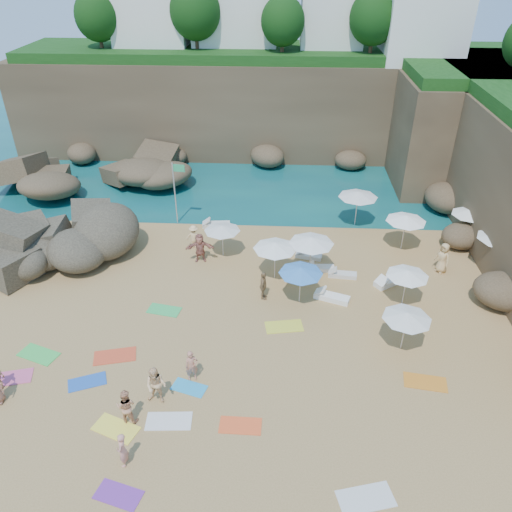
# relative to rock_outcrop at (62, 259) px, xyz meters

# --- Properties ---
(ground) EXTENTS (120.00, 120.00, 0.00)m
(ground) POSITION_rel_rock_outcrop_xyz_m (9.91, -5.23, 0.00)
(ground) COLOR tan
(ground) RESTS_ON ground
(seawater) EXTENTS (120.00, 120.00, 0.00)m
(seawater) POSITION_rel_rock_outcrop_xyz_m (9.91, 24.77, 0.00)
(seawater) COLOR #0C4751
(seawater) RESTS_ON ground
(cliff_back) EXTENTS (44.00, 8.00, 8.00)m
(cliff_back) POSITION_rel_rock_outcrop_xyz_m (11.91, 19.77, 4.00)
(cliff_back) COLOR brown
(cliff_back) RESTS_ON ground
(cliff_corner) EXTENTS (10.00, 12.00, 8.00)m
(cliff_corner) POSITION_rel_rock_outcrop_xyz_m (26.91, 14.77, 4.00)
(cliff_corner) COLOR brown
(cliff_corner) RESTS_ON ground
(rock_promontory) EXTENTS (12.00, 7.00, 2.00)m
(rock_promontory) POSITION_rel_rock_outcrop_xyz_m (-1.09, 10.77, 0.00)
(rock_promontory) COLOR brown
(rock_promontory) RESTS_ON ground
(clifftop_buildings) EXTENTS (28.48, 9.48, 7.00)m
(clifftop_buildings) POSITION_rel_rock_outcrop_xyz_m (12.88, 20.56, 11.24)
(clifftop_buildings) COLOR white
(clifftop_buildings) RESTS_ON cliff_back
(clifftop_trees) EXTENTS (35.60, 23.82, 4.40)m
(clifftop_trees) POSITION_rel_rock_outcrop_xyz_m (14.69, 14.29, 11.26)
(clifftop_trees) COLOR #11380F
(clifftop_trees) RESTS_ON ground
(marina_masts) EXTENTS (3.10, 0.10, 6.00)m
(marina_masts) POSITION_rel_rock_outcrop_xyz_m (-6.59, 24.77, 3.00)
(marina_masts) COLOR white
(marina_masts) RESTS_ON ground
(rock_outcrop) EXTENTS (8.30, 7.22, 2.79)m
(rock_outcrop) POSITION_rel_rock_outcrop_xyz_m (0.00, 0.00, 0.00)
(rock_outcrop) COLOR brown
(rock_outcrop) RESTS_ON ground
(flag_pole) EXTENTS (0.84, 0.15, 4.33)m
(flag_pole) POSITION_rel_rock_outcrop_xyz_m (6.28, 4.93, 2.76)
(flag_pole) COLOR silver
(flag_pole) RESTS_ON ground
(parasol_0) EXTENTS (2.19, 2.19, 2.07)m
(parasol_0) POSITION_rel_rock_outcrop_xyz_m (9.73, 0.92, 1.90)
(parasol_0) COLOR silver
(parasol_0) RESTS_ON ground
(parasol_1) EXTENTS (2.61, 2.61, 2.47)m
(parasol_1) POSITION_rel_rock_outcrop_xyz_m (18.23, 5.28, 2.27)
(parasol_1) COLOR silver
(parasol_1) RESTS_ON ground
(parasol_2) EXTENTS (2.45, 2.45, 2.32)m
(parasol_2) POSITION_rel_rock_outcrop_xyz_m (20.78, 2.32, 2.13)
(parasol_2) COLOR silver
(parasol_2) RESTS_ON ground
(parasol_3) EXTENTS (2.29, 2.29, 2.16)m
(parasol_3) POSITION_rel_rock_outcrop_xyz_m (25.03, 3.62, 1.99)
(parasol_3) COLOR silver
(parasol_3) RESTS_ON ground
(parasol_4) EXTENTS (2.21, 2.21, 2.09)m
(parasol_4) POSITION_rel_rock_outcrop_xyz_m (19.77, -3.31, 1.91)
(parasol_4) COLOR silver
(parasol_4) RESTS_ON ground
(parasol_5) EXTENTS (2.47, 2.47, 2.34)m
(parasol_5) POSITION_rel_rock_outcrop_xyz_m (12.93, -1.33, 2.14)
(parasol_5) COLOR silver
(parasol_5) RESTS_ON ground
(parasol_8) EXTENTS (2.54, 2.54, 2.40)m
(parasol_8) POSITION_rel_rock_outcrop_xyz_m (25.64, 0.32, 2.20)
(parasol_8) COLOR silver
(parasol_8) RESTS_ON ground
(parasol_9) EXTENTS (2.57, 2.57, 2.43)m
(parasol_9) POSITION_rel_rock_outcrop_xyz_m (14.93, -0.79, 2.23)
(parasol_9) COLOR silver
(parasol_9) RESTS_ON ground
(parasol_10) EXTENTS (2.31, 2.31, 2.19)m
(parasol_10) POSITION_rel_rock_outcrop_xyz_m (14.30, -3.49, 2.01)
(parasol_10) COLOR silver
(parasol_10) RESTS_ON ground
(parasol_11) EXTENTS (2.26, 2.26, 2.14)m
(parasol_11) POSITION_rel_rock_outcrop_xyz_m (19.04, -6.85, 1.96)
(parasol_11) COLOR silver
(parasol_11) RESTS_ON ground
(lounger_0) EXTENTS (1.89, 0.78, 0.29)m
(lounger_0) POSITION_rel_rock_outcrop_xyz_m (8.86, 4.51, 0.14)
(lounger_0) COLOR silver
(lounger_0) RESTS_ON ground
(lounger_1) EXTENTS (1.66, 0.87, 0.25)m
(lounger_1) POSITION_rel_rock_outcrop_xyz_m (14.95, 0.91, 0.12)
(lounger_1) COLOR silver
(lounger_1) RESTS_ON ground
(lounger_2) EXTENTS (1.65, 0.68, 0.25)m
(lounger_2) POSITION_rel_rock_outcrop_xyz_m (16.81, -1.01, 0.13)
(lounger_2) COLOR silver
(lounger_2) RESTS_ON ground
(lounger_3) EXTENTS (1.69, 0.64, 0.26)m
(lounger_3) POSITION_rel_rock_outcrop_xyz_m (15.56, -0.42, 0.13)
(lounger_3) COLOR silver
(lounger_3) RESTS_ON ground
(lounger_4) EXTENTS (1.98, 1.23, 0.29)m
(lounger_4) POSITION_rel_rock_outcrop_xyz_m (16.05, -3.23, 0.15)
(lounger_4) COLOR white
(lounger_4) RESTS_ON ground
(lounger_5) EXTENTS (1.98, 1.64, 0.30)m
(lounger_5) POSITION_rel_rock_outcrop_xyz_m (19.44, -1.54, 0.15)
(lounger_5) COLOR white
(lounger_5) RESTS_ON ground
(towel_0) EXTENTS (1.79, 1.35, 0.03)m
(towel_0) POSITION_rel_rock_outcrop_xyz_m (4.93, -9.78, 0.01)
(towel_0) COLOR #2155B4
(towel_0) RESTS_ON ground
(towel_1) EXTENTS (1.98, 1.34, 0.03)m
(towel_1) POSITION_rel_rock_outcrop_xyz_m (1.48, -9.74, 0.02)
(towel_1) COLOR #D55281
(towel_1) RESTS_ON ground
(towel_2) EXTENTS (1.69, 0.87, 0.03)m
(towel_2) POSITION_rel_rock_outcrop_xyz_m (11.81, -11.73, 0.01)
(towel_2) COLOR #FD5927
(towel_2) RESTS_ON ground
(towel_3) EXTENTS (2.07, 1.50, 0.03)m
(towel_3) POSITION_rel_rock_outcrop_xyz_m (2.08, -8.22, 0.02)
(towel_3) COLOR green
(towel_3) RESTS_ON ground
(towel_4) EXTENTS (2.02, 1.50, 0.03)m
(towel_4) POSITION_rel_rock_outcrop_xyz_m (6.90, -12.14, 0.02)
(towel_4) COLOR #FFE743
(towel_4) RESTS_ON ground
(towel_5) EXTENTS (1.89, 1.04, 0.03)m
(towel_5) POSITION_rel_rock_outcrop_xyz_m (8.92, -11.67, 0.02)
(towel_5) COLOR silver
(towel_5) RESTS_ON ground
(towel_6) EXTENTS (1.80, 1.22, 0.03)m
(towel_6) POSITION_rel_rock_outcrop_xyz_m (7.81, -14.89, 0.01)
(towel_6) COLOR #762E98
(towel_6) RESTS_ON ground
(towel_7) EXTENTS (2.08, 1.38, 0.03)m
(towel_7) POSITION_rel_rock_outcrop_xyz_m (5.67, -8.14, 0.02)
(towel_7) COLOR #DA4626
(towel_7) RESTS_ON ground
(towel_8) EXTENTS (1.64, 1.15, 0.03)m
(towel_8) POSITION_rel_rock_outcrop_xyz_m (9.44, -9.86, 0.01)
(towel_8) COLOR #279BD3
(towel_8) RESTS_ON ground
(towel_10) EXTENTS (1.94, 1.17, 0.03)m
(towel_10) POSITION_rel_rock_outcrop_xyz_m (19.69, -9.00, 0.02)
(towel_10) COLOR orange
(towel_10) RESTS_ON ground
(towel_11) EXTENTS (1.84, 1.16, 0.03)m
(towel_11) POSITION_rel_rock_outcrop_xyz_m (7.24, -4.64, 0.02)
(towel_11) COLOR green
(towel_11) RESTS_ON ground
(towel_12) EXTENTS (1.99, 1.23, 0.03)m
(towel_12) POSITION_rel_rock_outcrop_xyz_m (13.50, -5.61, 0.02)
(towel_12) COLOR yellow
(towel_12) RESTS_ON ground
(towel_13) EXTENTS (2.13, 1.43, 0.03)m
(towel_13) POSITION_rel_rock_outcrop_xyz_m (16.39, -14.56, 0.02)
(towel_13) COLOR silver
(towel_13) RESTS_ON ground
(person_stand_1) EXTENTS (0.82, 0.65, 1.64)m
(person_stand_1) POSITION_rel_rock_outcrop_xyz_m (7.30, -11.70, 0.82)
(person_stand_1) COLOR tan
(person_stand_1) RESTS_ON ground
(person_stand_2) EXTENTS (1.05, 0.54, 1.55)m
(person_stand_2) POSITION_rel_rock_outcrop_xyz_m (7.84, 1.72, 0.78)
(person_stand_2) COLOR #F6CA8B
(person_stand_2) RESTS_ON ground
(person_stand_3) EXTENTS (0.51, 1.00, 1.65)m
(person_stand_3) POSITION_rel_rock_outcrop_xyz_m (12.36, -3.30, 0.82)
(person_stand_3) COLOR olive
(person_stand_3) RESTS_ON ground
(person_stand_4) EXTENTS (0.93, 1.03, 1.86)m
(person_stand_4) POSITION_rel_rock_outcrop_xyz_m (22.55, -0.16, 0.93)
(person_stand_4) COLOR tan
(person_stand_4) RESTS_ON ground
(person_stand_5) EXTENTS (1.74, 0.71, 1.82)m
(person_stand_5) POSITION_rel_rock_outcrop_xyz_m (8.44, 0.23, 0.91)
(person_stand_5) COLOR #A96354
(person_stand_5) RESTS_ON ground
(person_stand_6) EXTENTS (0.40, 0.59, 1.56)m
(person_stand_6) POSITION_rel_rock_outcrop_xyz_m (7.70, -13.65, 0.78)
(person_stand_6) COLOR tan
(person_stand_6) RESTS_ON ground
(person_lie_4) EXTENTS (1.05, 1.63, 0.37)m
(person_lie_4) POSITION_rel_rock_outcrop_xyz_m (9.51, -9.35, 0.18)
(person_lie_4) COLOR #BA755D
(person_lie_4) RESTS_ON ground
(person_lie_5) EXTENTS (1.10, 1.90, 0.68)m
(person_lie_5) POSITION_rel_rock_outcrop_xyz_m (8.27, -10.68, 0.34)
(person_lie_5) COLOR #E7B883
(person_lie_5) RESTS_ON ground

